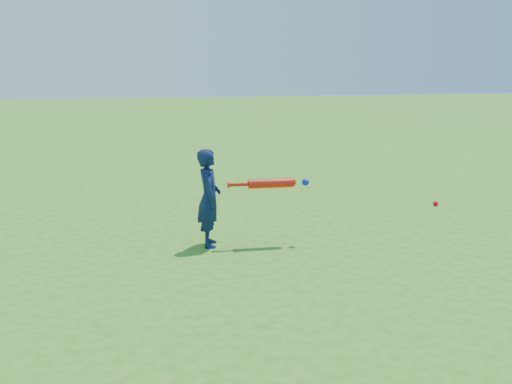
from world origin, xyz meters
TOP-DOWN VIEW (x-y plane):
  - ground at (0.00, 0.00)m, footprint 80.00×80.00m
  - child at (-0.45, -0.55)m, footprint 0.32×0.42m
  - ground_ball_red at (2.96, 0.28)m, footprint 0.07×0.07m
  - bat_swing at (0.21, -0.70)m, footprint 0.87×0.18m

SIDE VIEW (x-z plane):
  - ground at x=0.00m, z-range 0.00..0.00m
  - ground_ball_red at x=2.96m, z-range 0.00..0.07m
  - child at x=-0.45m, z-range 0.00..1.03m
  - bat_swing at x=0.21m, z-range 0.61..0.71m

